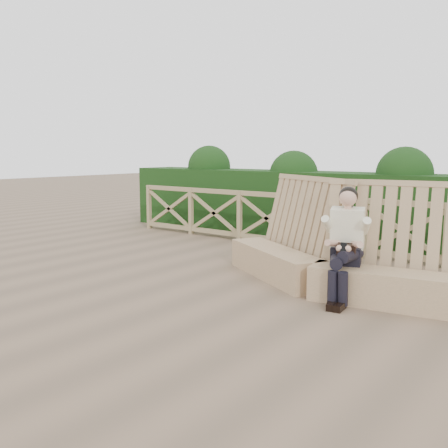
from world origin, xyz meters
The scene contains 5 objects.
ground centered at (0.00, 0.00, 0.00)m, with size 60.00×60.00×0.00m, color brown.
bench centered at (1.25, 1.12, 0.40)m, with size 4.10×1.71×1.59m.
woman centered at (1.58, 0.79, 0.79)m, with size 0.56×0.97×1.49m.
guardrail centered at (0.00, 3.50, 0.55)m, with size 10.10×0.09×1.10m.
hedge centered at (0.00, 4.70, 0.75)m, with size 12.00×1.20×1.50m, color black.
Camera 1 is at (4.29, -5.23, 1.95)m, focal length 40.00 mm.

